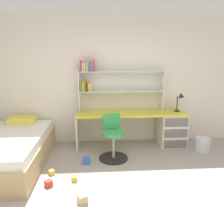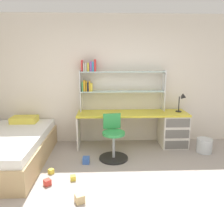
{
  "view_description": "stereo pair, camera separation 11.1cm",
  "coord_description": "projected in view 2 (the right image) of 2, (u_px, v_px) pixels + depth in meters",
  "views": [
    {
      "loc": [
        -0.46,
        -2.18,
        1.77
      ],
      "look_at": [
        -0.2,
        1.44,
        1.04
      ],
      "focal_mm": 35.34,
      "sensor_mm": 36.0,
      "label": 1
    },
    {
      "loc": [
        -0.35,
        -2.19,
        1.77
      ],
      "look_at": [
        -0.2,
        1.44,
        1.04
      ],
      "focal_mm": 35.34,
      "sensor_mm": 36.0,
      "label": 2
    }
  ],
  "objects": [
    {
      "name": "desk",
      "position": [
        161.0,
        127.0,
        4.55
      ],
      "size": [
        2.22,
        0.58,
        0.71
      ],
      "color": "gold",
      "rests_on": "ground_plane"
    },
    {
      "name": "desk_lamp",
      "position": [
        183.0,
        100.0,
        4.44
      ],
      "size": [
        0.2,
        0.17,
        0.38
      ],
      "color": "black",
      "rests_on": "desk"
    },
    {
      "name": "toy_block_red_2",
      "position": [
        47.0,
        182.0,
        3.14
      ],
      "size": [
        0.13,
        0.13,
        0.09
      ],
      "primitive_type": "cube",
      "rotation": [
        0.0,
        0.0,
        2.25
      ],
      "color": "red",
      "rests_on": "ground_plane"
    },
    {
      "name": "swivel_chair",
      "position": [
        113.0,
        142.0,
        3.96
      ],
      "size": [
        0.52,
        0.52,
        0.8
      ],
      "color": "black",
      "rests_on": "ground_plane"
    },
    {
      "name": "waste_bin",
      "position": [
        204.0,
        146.0,
        4.25
      ],
      "size": [
        0.29,
        0.29,
        0.27
      ],
      "primitive_type": "cylinder",
      "color": "silver",
      "rests_on": "ground_plane"
    },
    {
      "name": "bed_platform",
      "position": [
        11.0,
        149.0,
        3.78
      ],
      "size": [
        1.16,
        2.01,
        0.64
      ],
      "color": "tan",
      "rests_on": "ground_plane"
    },
    {
      "name": "bookshelf_hutch",
      "position": [
        110.0,
        81.0,
        4.49
      ],
      "size": [
        1.74,
        0.22,
        1.06
      ],
      "color": "silver",
      "rests_on": "desk"
    },
    {
      "name": "toy_block_blue_1",
      "position": [
        86.0,
        160.0,
        3.8
      ],
      "size": [
        0.12,
        0.12,
        0.11
      ],
      "primitive_type": "cube",
      "rotation": [
        0.0,
        0.0,
        1.54
      ],
      "color": "#3860B7",
      "rests_on": "ground_plane"
    },
    {
      "name": "toy_block_yellow_5",
      "position": [
        51.0,
        171.0,
        3.47
      ],
      "size": [
        0.1,
        0.1,
        0.07
      ],
      "primitive_type": "cube",
      "rotation": [
        0.0,
        0.0,
        0.83
      ],
      "color": "gold",
      "rests_on": "ground_plane"
    },
    {
      "name": "toy_block_yellow_0",
      "position": [
        73.0,
        178.0,
        3.27
      ],
      "size": [
        0.09,
        0.09,
        0.08
      ],
      "primitive_type": "cube",
      "rotation": [
        0.0,
        0.0,
        0.21
      ],
      "color": "gold",
      "rests_on": "ground_plane"
    },
    {
      "name": "room_shell",
      "position": [
        44.0,
        88.0,
        3.42
      ],
      "size": [
        6.08,
        5.88,
        2.67
      ],
      "color": "silver",
      "rests_on": "ground_plane"
    },
    {
      "name": "toy_block_natural_3",
      "position": [
        80.0,
        198.0,
        2.76
      ],
      "size": [
        0.14,
        0.14,
        0.11
      ],
      "primitive_type": "cube",
      "rotation": [
        0.0,
        0.0,
        2.0
      ],
      "color": "tan",
      "rests_on": "ground_plane"
    }
  ]
}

